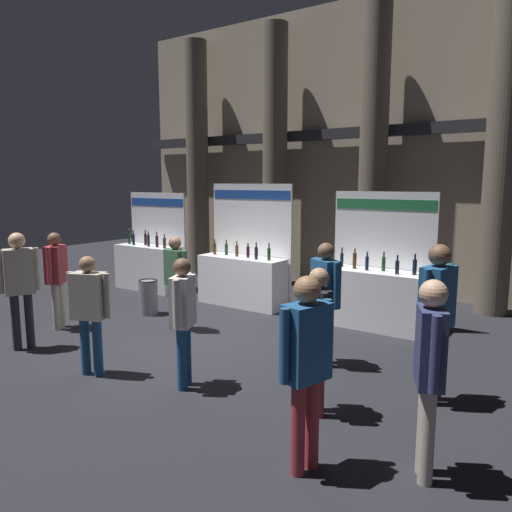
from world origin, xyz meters
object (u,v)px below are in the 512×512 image
visitor_2 (306,356)px  visitor_3 (56,272)px  visitor_0 (318,330)px  visitor_1 (325,293)px  exhibitor_booth_1 (243,275)px  visitor_8 (183,312)px  visitor_4 (437,307)px  visitor_6 (89,304)px  visitor_7 (20,280)px  exhibitor_booth_2 (375,293)px  trash_bin (148,297)px  visitor_5 (430,363)px  visitor_9 (176,276)px  exhibitor_booth_0 (150,264)px

visitor_2 → visitor_3: size_ratio=1.05×
visitor_0 → visitor_1: 1.48m
exhibitor_booth_1 → visitor_8: 4.19m
visitor_1 → visitor_4: 1.60m
visitor_6 → visitor_7: 1.71m
visitor_0 → visitor_7: size_ratio=0.91×
exhibitor_booth_2 → visitor_6: 4.76m
visitor_8 → visitor_1: bearing=123.4°
trash_bin → visitor_5: visitor_5 is taller
visitor_2 → visitor_8: (-2.10, 0.72, -0.10)m
visitor_2 → visitor_9: 4.54m
exhibitor_booth_2 → visitor_8: exhibitor_booth_2 is taller
exhibitor_booth_1 → visitor_1: 3.61m
visitor_5 → visitor_2: bearing=95.1°
trash_bin → exhibitor_booth_1: bearing=56.7°
exhibitor_booth_0 → visitor_8: bearing=-39.2°
trash_bin → visitor_6: (1.63, -2.52, 0.62)m
trash_bin → exhibitor_booth_0: bearing=136.0°
exhibitor_booth_0 → visitor_7: size_ratio=1.27×
trash_bin → visitor_8: visitor_8 is taller
exhibitor_booth_0 → visitor_2: (6.64, -4.43, 0.45)m
visitor_0 → exhibitor_booth_1: bearing=-177.0°
visitor_4 → visitor_7: bearing=-61.3°
visitor_4 → visitor_9: visitor_4 is taller
visitor_2 → visitor_7: visitor_7 is taller
visitor_3 → visitor_5: size_ratio=0.96×
exhibitor_booth_0 → exhibitor_booth_2: size_ratio=0.96×
visitor_4 → visitor_6: visitor_4 is taller
visitor_1 → visitor_8: visitor_1 is taller
visitor_1 → visitor_3: visitor_1 is taller
exhibitor_booth_2 → visitor_3: (-4.51, -3.17, 0.39)m
visitor_6 → exhibitor_booth_0: bearing=-72.6°
visitor_7 → exhibitor_booth_1: bearing=10.1°
visitor_1 → visitor_6: size_ratio=1.08×
exhibitor_booth_1 → visitor_3: 3.59m
exhibitor_booth_2 → visitor_9: (-2.75, -2.08, 0.34)m
visitor_1 → visitor_3: (-4.59, -1.07, -0.03)m
visitor_1 → visitor_6: bearing=69.5°
visitor_3 → visitor_9: (1.76, 1.09, -0.05)m
visitor_0 → visitor_1: visitor_1 is taller
visitor_9 → exhibitor_booth_0: bearing=151.8°
visitor_7 → exhibitor_booth_2: bearing=-18.3°
visitor_4 → visitor_7: size_ratio=1.03×
visitor_5 → visitor_6: 4.28m
exhibitor_booth_0 → visitor_6: 5.26m
exhibitor_booth_0 → visitor_6: size_ratio=1.43×
exhibitor_booth_0 → visitor_9: (2.80, -2.01, 0.34)m
visitor_3 → visitor_9: 2.08m
exhibitor_booth_0 → visitor_5: size_ratio=1.30×
exhibitor_booth_1 → visitor_6: (0.56, -4.15, 0.34)m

